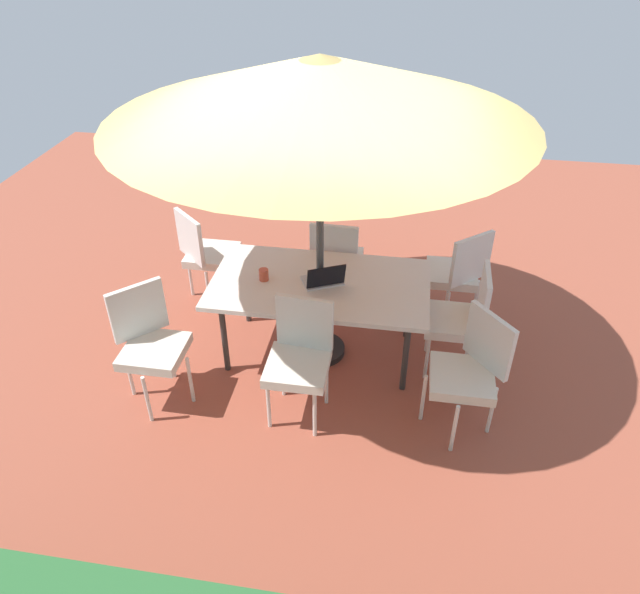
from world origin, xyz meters
name	(u,v)px	position (x,y,z in m)	size (l,w,h in m)	color
ground_plane	(320,352)	(0.00, 0.00, -0.01)	(10.00, 10.00, 0.02)	#9E4C38
dining_table	(320,288)	(0.00, 0.00, 0.69)	(1.80, 1.01, 0.75)	silver
patio_umbrella	(320,89)	(0.00, 0.00, 2.31)	(3.02, 3.02, 2.54)	#4C4C4C
chair_south	(336,259)	(-0.04, -0.71, 0.55)	(0.46, 0.47, 0.98)	silver
chair_southeast	(206,251)	(1.21, -0.65, 0.55)	(0.59, 0.59, 0.98)	silver
chair_northwest	(470,369)	(-1.21, 0.66, 0.55)	(0.58, 0.58, 0.98)	silver
chair_west	(462,316)	(-1.18, 0.02, 0.55)	(0.46, 0.46, 0.98)	silver
chair_northeast	(150,341)	(1.21, 0.73, 0.55)	(0.59, 0.59, 0.98)	silver
chair_southwest	(457,271)	(-1.16, -0.67, 0.55)	(0.58, 0.59, 0.98)	silver
chair_north	(300,356)	(0.04, 0.72, 0.55)	(0.47, 0.48, 0.98)	silver
laptop	(324,279)	(-0.03, 0.02, 0.79)	(0.40, 0.36, 0.21)	#B7B7BC
cup	(264,275)	(0.47, 0.04, 0.80)	(0.08, 0.08, 0.10)	#CC4C33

